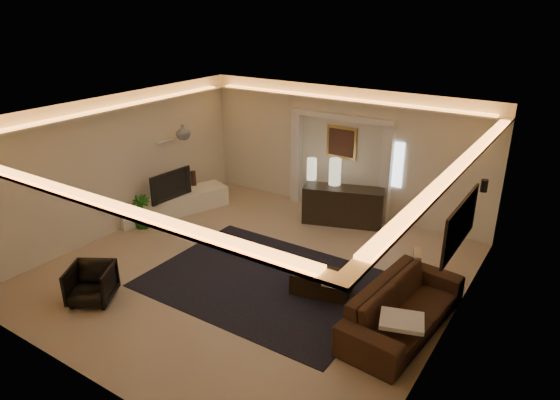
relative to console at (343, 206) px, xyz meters
The scene contains 33 objects.
floor 2.87m from the console, 98.67° to the right, with size 7.00×7.00×0.00m, color tan.
ceiling 3.78m from the console, 98.67° to the right, with size 7.00×7.00×0.00m, color white.
wall_back 1.33m from the console, 121.74° to the left, with size 7.00×7.00×0.00m, color beige.
wall_front 6.41m from the console, 93.88° to the right, with size 7.00×7.00×0.00m, color beige.
wall_left 4.94m from the console, 144.44° to the right, with size 7.00×7.00×0.00m, color beige.
wall_right 4.29m from the console, 42.43° to the right, with size 7.00×7.00×0.00m, color beige.
cove_soffit 3.61m from the console, 98.67° to the right, with size 7.00×7.00×0.04m, color silver.
daylight_slit 1.48m from the console, 36.09° to the left, with size 0.25×0.03×1.00m, color white.
area_rug 3.03m from the console, 90.53° to the right, with size 4.00×3.00×0.01m, color black.
pilaster_left 1.82m from the console, 159.44° to the left, with size 0.22×0.20×2.20m, color silver.
pilaster_right 1.17m from the console, 39.35° to the left, with size 0.22×0.20×2.20m, color silver.
alcove_header 1.99m from the console, 125.87° to the left, with size 2.52×0.20×0.12m, color silver.
painting_frame 1.48m from the console, 122.89° to the left, with size 0.74×0.04×0.74m, color tan.
painting_canvas 1.47m from the console, 123.90° to the left, with size 0.62×0.02×0.62m, color #4C2D1E.
art_panel_frame 4.15m from the console, 39.50° to the right, with size 0.04×1.64×0.74m, color black.
art_panel_gold 4.13m from the console, 39.74° to the right, with size 0.02×1.50×0.62m, color tan.
wall_sconce 3.27m from the console, 11.64° to the right, with size 0.12×0.12×0.22m, color black.
wall_niche 4.30m from the console, 160.00° to the right, with size 0.10×0.55×0.04m, color silver.
console is the anchor object (origin of this frame).
lamp_left 1.12m from the console, behind, with size 0.22×0.22×0.50m, color white.
lamp_right 0.75m from the console, 160.39° to the left, with size 0.26×0.26×0.59m, color #FCEFCD.
media_ledge 3.95m from the console, 155.10° to the right, with size 0.66×2.62×0.49m, color white.
tv 3.97m from the console, 151.83° to the right, with size 0.15×1.13×0.65m, color black.
figurine 3.70m from the console, 165.45° to the right, with size 0.13×0.13×0.35m, color #3D291D.
ginger_jar 4.03m from the console, 161.98° to the right, with size 0.33×0.33×0.35m, color #486273.
plant 4.43m from the console, 143.85° to the right, with size 0.41×0.41×0.73m, color #195712.
sofa 3.88m from the console, 49.94° to the right, with size 0.97×2.49×0.73m, color black.
throw_blanket 4.46m from the console, 53.15° to the right, with size 0.60×0.49×0.07m, color white.
throw_pillow 2.96m from the console, 38.93° to the right, with size 0.12×0.39×0.39m, color tan.
coffee_table 2.96m from the console, 70.33° to the right, with size 0.99×0.54×0.37m, color black.
bowl 3.22m from the console, 71.39° to the right, with size 0.29×0.29×0.07m, color black.
magazine 3.31m from the console, 67.11° to the right, with size 0.25×0.18×0.03m, color beige.
armchair 5.48m from the console, 112.15° to the right, with size 0.69×0.71×0.64m, color black.
Camera 1 is at (4.84, -6.49, 4.67)m, focal length 31.91 mm.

